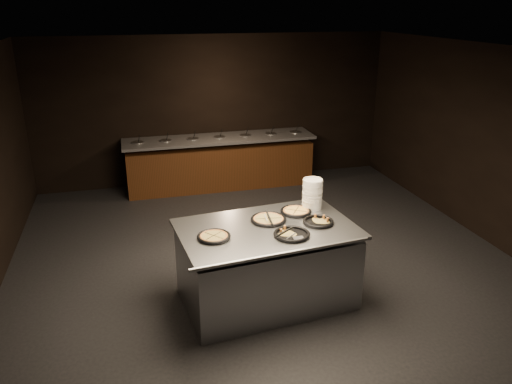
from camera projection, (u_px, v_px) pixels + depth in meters
room at (273, 173)px, 6.27m from camera, size 7.02×8.02×2.92m
salad_bar at (220, 165)px, 9.84m from camera, size 3.70×0.83×1.18m
serving_counter at (266, 266)px, 6.03m from camera, size 2.17×1.51×0.99m
plate_stack at (312, 194)px, 6.33m from camera, size 0.25×0.25×0.38m
pan_veggie_whole at (214, 236)px, 5.58m from camera, size 0.38×0.38×0.04m
pan_cheese_whole at (268, 219)px, 6.02m from camera, size 0.43×0.43×0.04m
pan_cheese_slices_a at (296, 211)px, 6.25m from camera, size 0.39×0.39×0.04m
pan_cheese_slices_b at (292, 234)px, 5.63m from camera, size 0.42×0.42×0.04m
pan_veggie_slices at (318, 222)px, 5.95m from camera, size 0.37×0.37×0.04m
server_left at (267, 218)px, 5.93m from camera, size 0.11×0.31×0.15m
server_right at (288, 234)px, 5.49m from camera, size 0.34×0.11×0.16m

